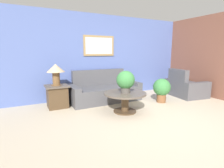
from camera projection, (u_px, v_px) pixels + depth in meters
name	position (u px, v px, depth m)	size (l,w,h in m)	color
ground_plane	(166.00, 123.00, 3.60)	(20.00, 20.00, 0.00)	#BCAD93
wall_back	(108.00, 56.00, 5.73)	(7.60, 0.09, 2.60)	#5166A8
wall_right	(202.00, 56.00, 5.82)	(0.06, 4.68, 2.60)	brown
couch_main	(104.00, 91.00, 5.27)	(2.07, 0.98, 0.90)	#4C4C51
armchair	(185.00, 88.00, 5.79)	(1.05, 1.26, 0.90)	#4C4C51
coffee_table	(125.00, 98.00, 4.22)	(1.01, 1.01, 0.48)	#4C3823
side_table	(57.00, 96.00, 4.59)	(0.58, 0.58, 0.59)	#4C3823
table_lamp	(56.00, 71.00, 4.47)	(0.46, 0.46, 0.56)	brown
potted_plant_on_table	(126.00, 81.00, 4.14)	(0.44, 0.44, 0.53)	#4C4742
potted_plant_floor	(162.00, 89.00, 5.04)	(0.50, 0.50, 0.69)	brown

